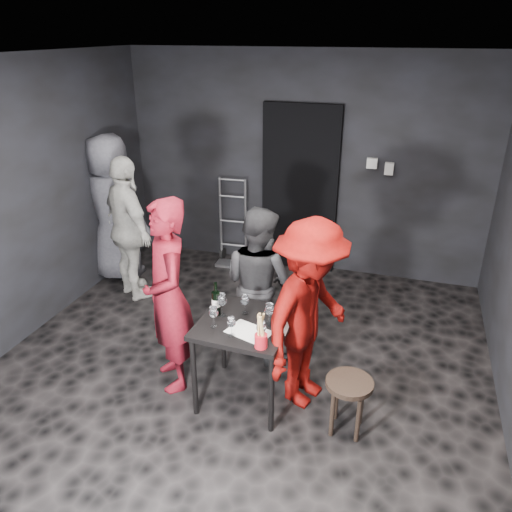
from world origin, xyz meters
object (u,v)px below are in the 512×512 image
(bystander_grey, at_px, (111,194))
(breadstick_cup, at_px, (261,331))
(man_maroon, at_px, (309,308))
(hand_truck, at_px, (233,248))
(bystander_cream, at_px, (128,222))
(wine_bottle, at_px, (216,302))
(stool, at_px, (349,391))
(server_red, at_px, (167,284))
(woman_black, at_px, (258,284))
(tasting_table, at_px, (245,332))

(bystander_grey, height_order, breadstick_cup, bystander_grey)
(man_maroon, bearing_deg, hand_truck, 52.09)
(hand_truck, height_order, bystander_grey, bystander_grey)
(bystander_cream, height_order, wine_bottle, bystander_cream)
(stool, xyz_separation_m, server_red, (-1.56, 0.15, 0.59))
(hand_truck, xyz_separation_m, bystander_cream, (-0.79, -1.20, 0.71))
(man_maroon, bearing_deg, woman_black, 66.66)
(server_red, xyz_separation_m, bystander_grey, (-1.58, 1.67, 0.11))
(man_maroon, bearing_deg, stool, -106.77)
(bystander_cream, relative_size, breadstick_cup, 6.18)
(man_maroon, height_order, wine_bottle, man_maroon)
(woman_black, xyz_separation_m, breadstick_cup, (0.33, -0.99, 0.16))
(bystander_cream, bearing_deg, woman_black, -164.62)
(tasting_table, xyz_separation_m, stool, (0.88, -0.13, -0.27))
(bystander_grey, xyz_separation_m, breadstick_cup, (2.49, -1.98, -0.20))
(tasting_table, relative_size, breadstick_cup, 2.51)
(stool, height_order, wine_bottle, wine_bottle)
(bystander_cream, bearing_deg, wine_bottle, 175.86)
(hand_truck, height_order, wine_bottle, hand_truck)
(bystander_grey, bearing_deg, wine_bottle, 144.27)
(bystander_grey, distance_m, wine_bottle, 2.61)
(woman_black, relative_size, man_maroon, 0.83)
(tasting_table, xyz_separation_m, breadstick_cup, (0.23, -0.29, 0.23))
(hand_truck, relative_size, stool, 2.47)
(stool, bearing_deg, wine_bottle, 171.72)
(tasting_table, height_order, bystander_grey, bystander_grey)
(man_maroon, relative_size, bystander_cream, 0.95)
(tasting_table, bearing_deg, woman_black, 98.49)
(hand_truck, relative_size, bystander_grey, 0.54)
(hand_truck, bearing_deg, server_red, -85.83)
(server_red, xyz_separation_m, breadstick_cup, (0.91, -0.31, -0.09))
(wine_bottle, bearing_deg, man_maroon, 8.92)
(tasting_table, relative_size, man_maroon, 0.43)
(bystander_grey, bearing_deg, tasting_table, 147.04)
(man_maroon, xyz_separation_m, breadstick_cup, (-0.26, -0.45, 0.01))
(stool, relative_size, bystander_cream, 0.25)
(man_maroon, bearing_deg, tasting_table, 126.44)
(bystander_cream, height_order, breadstick_cup, bystander_cream)
(bystander_cream, relative_size, wine_bottle, 6.33)
(woman_black, bearing_deg, wine_bottle, 99.60)
(tasting_table, height_order, wine_bottle, wine_bottle)
(hand_truck, relative_size, man_maroon, 0.66)
(tasting_table, height_order, woman_black, woman_black)
(bystander_cream, bearing_deg, tasting_table, 179.30)
(hand_truck, height_order, stool, hand_truck)
(stool, height_order, server_red, server_red)
(stool, distance_m, bystander_grey, 3.70)
(bystander_cream, bearing_deg, bystander_grey, -6.27)
(wine_bottle, bearing_deg, breadstick_cup, -34.20)
(bystander_cream, distance_m, bystander_grey, 0.61)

